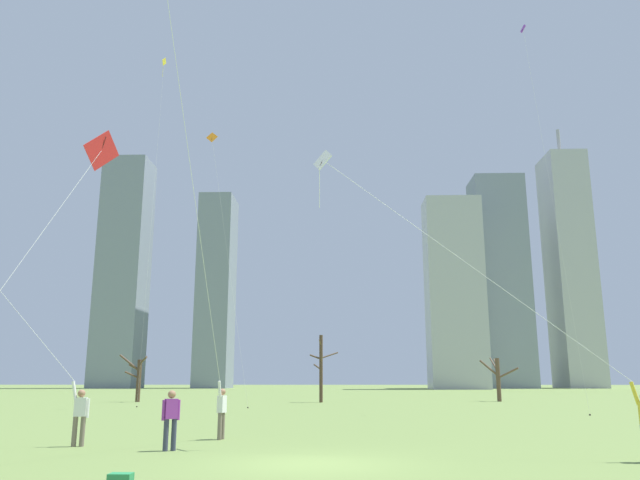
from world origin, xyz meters
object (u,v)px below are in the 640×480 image
at_px(distant_kite_drifting_right_orange, 215,163).
at_px(distant_kite_low_near_trees_yellow, 160,110).
at_px(bare_tree_leftmost, 321,367).
at_px(kite_flyer_midfield_right_blue, 206,297).
at_px(bare_tree_right_of_center, 498,376).
at_px(distant_kite_drifting_left_purple, 532,78).
at_px(bystander_far_off_by_trees, 171,417).
at_px(kite_flyer_foreground_left_white, 595,379).
at_px(bare_tree_rightmost, 138,377).

bearing_deg(distant_kite_drifting_right_orange, distant_kite_low_near_trees_yellow, 149.82).
relative_size(distant_kite_low_near_trees_yellow, bare_tree_leftmost, 4.99).
bearing_deg(kite_flyer_midfield_right_blue, bare_tree_right_of_center, 64.80).
bearing_deg(distant_kite_low_near_trees_yellow, distant_kite_drifting_right_orange, -30.18).
xyz_separation_m(kite_flyer_midfield_right_blue, distant_kite_drifting_left_purple, (16.39, 18.41, 16.36)).
distance_m(bystander_far_off_by_trees, distant_kite_low_near_trees_yellow, 37.39).
bearing_deg(kite_flyer_foreground_left_white, bare_tree_right_of_center, 79.30).
distance_m(kite_flyer_midfield_right_blue, bare_tree_leftmost, 35.54).
bearing_deg(distant_kite_low_near_trees_yellow, kite_flyer_midfield_right_blue, -69.55).
height_order(kite_flyer_midfield_right_blue, distant_kite_low_near_trees_yellow, distant_kite_low_near_trees_yellow).
bearing_deg(distant_kite_drifting_left_purple, distant_kite_low_near_trees_yellow, 160.70).
height_order(bystander_far_off_by_trees, distant_kite_low_near_trees_yellow, distant_kite_low_near_trees_yellow).
height_order(bystander_far_off_by_trees, bare_tree_leftmost, bare_tree_leftmost).
bearing_deg(bare_tree_leftmost, distant_kite_low_near_trees_yellow, -149.07).
bearing_deg(distant_kite_drifting_left_purple, distant_kite_drifting_right_orange, 163.66).
height_order(distant_kite_low_near_trees_yellow, bare_tree_leftmost, distant_kite_low_near_trees_yellow).
relative_size(bystander_far_off_by_trees, bare_tree_rightmost, 0.40).
distance_m(distant_kite_low_near_trees_yellow, bare_tree_rightmost, 22.87).
xyz_separation_m(distant_kite_drifting_left_purple, bare_tree_right_of_center, (1.64, 19.92, -18.55)).
bearing_deg(distant_kite_drifting_right_orange, distant_kite_drifting_left_purple, -16.34).
distance_m(distant_kite_drifting_left_purple, bare_tree_rightmost, 39.41).
bearing_deg(distant_kite_drifting_left_purple, kite_flyer_foreground_left_white, -106.26).
relative_size(kite_flyer_foreground_left_white, bystander_far_off_by_trees, 5.71).
bearing_deg(bare_tree_rightmost, bare_tree_leftmost, -2.40).
bearing_deg(distant_kite_drifting_left_purple, kite_flyer_midfield_right_blue, -131.68).
relative_size(kite_flyer_foreground_left_white, bare_tree_leftmost, 1.64).
height_order(bare_tree_rightmost, bare_tree_right_of_center, bare_tree_rightmost).
distance_m(bystander_far_off_by_trees, distant_kite_drifting_left_purple, 32.38).
distance_m(bare_tree_rightmost, bare_tree_leftmost, 15.98).
xyz_separation_m(kite_flyer_foreground_left_white, distant_kite_drifting_left_purple, (6.03, 20.69, 18.77)).
bearing_deg(bystander_far_off_by_trees, distant_kite_low_near_trees_yellow, 108.73).
bearing_deg(bare_tree_right_of_center, distant_kite_drifting_right_orange, -149.47).
xyz_separation_m(bystander_far_off_by_trees, distant_kite_drifting_left_purple, (17.11, 19.07, 19.79)).
height_order(distant_kite_low_near_trees_yellow, bare_tree_rightmost, distant_kite_low_near_trees_yellow).
xyz_separation_m(kite_flyer_foreground_left_white, bare_tree_leftmost, (-7.94, 37.71, 1.03)).
xyz_separation_m(bare_tree_rightmost, bare_tree_leftmost, (15.94, -0.67, 0.85)).
distance_m(distant_kite_drifting_left_purple, distant_kite_drifting_right_orange, 22.60).
bearing_deg(distant_kite_drifting_left_purple, bare_tree_rightmost, 149.40).
relative_size(distant_kite_low_near_trees_yellow, bare_tree_right_of_center, 7.29).
xyz_separation_m(distant_kite_low_near_trees_yellow, distant_kite_drifting_left_purple, (26.75, -9.37, -2.48)).
height_order(kite_flyer_midfield_right_blue, bare_tree_leftmost, kite_flyer_midfield_right_blue).
height_order(bare_tree_rightmost, bare_tree_leftmost, bare_tree_leftmost).
bearing_deg(bystander_far_off_by_trees, bare_tree_leftmost, 85.03).
bearing_deg(distant_kite_drifting_right_orange, bare_tree_rightmost, 126.55).
bearing_deg(distant_kite_low_near_trees_yellow, bare_tree_right_of_center, 20.38).
distance_m(kite_flyer_midfield_right_blue, distant_kite_drifting_left_purple, 29.59).
bearing_deg(distant_kite_drifting_left_purple, bare_tree_right_of_center, 85.29).
distance_m(distant_kite_drifting_right_orange, bare_tree_leftmost, 19.56).
bearing_deg(kite_flyer_foreground_left_white, distant_kite_drifting_right_orange, 119.77).
distance_m(kite_flyer_midfield_right_blue, bystander_far_off_by_trees, 3.57).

